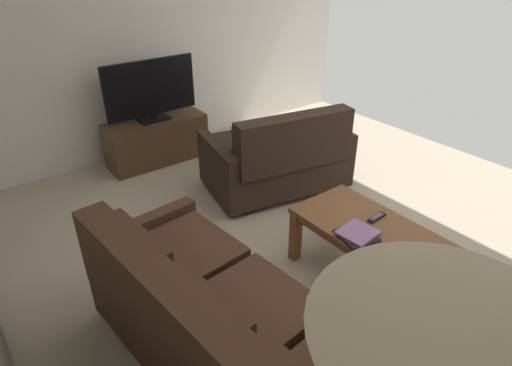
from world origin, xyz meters
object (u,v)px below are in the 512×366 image
object	(u,v)px
flat_tv	(150,89)
book_stack	(357,234)
tv_stand	(157,141)
loveseat_near	(279,156)
coffee_table	(375,239)
sofa_main	(233,342)
tv_remote	(377,217)

from	to	relation	value
flat_tv	book_stack	distance (m)	2.71
tv_stand	flat_tv	distance (m)	0.57
loveseat_near	book_stack	size ratio (longest dim) A/B	5.24
coffee_table	book_stack	size ratio (longest dim) A/B	4.17
flat_tv	book_stack	bearing A→B (deg)	-176.95
sofa_main	coffee_table	bearing A→B (deg)	-84.70
coffee_table	flat_tv	bearing A→B (deg)	6.31
book_stack	tv_remote	xyz separation A→B (m)	(0.06, -0.27, -0.01)
coffee_table	flat_tv	world-z (taller)	flat_tv
loveseat_near	book_stack	distance (m)	1.48
flat_tv	coffee_table	bearing A→B (deg)	-173.69
tv_stand	book_stack	world-z (taller)	book_stack
tv_stand	flat_tv	bearing A→B (deg)	114.17
book_stack	coffee_table	bearing A→B (deg)	-101.07
loveseat_near	tv_stand	size ratio (longest dim) A/B	1.33
coffee_table	tv_remote	size ratio (longest dim) A/B	6.98
loveseat_near	coffee_table	world-z (taller)	loveseat_near
coffee_table	book_stack	xyz separation A→B (m)	(0.03, 0.16, 0.09)
tv_stand	book_stack	xyz separation A→B (m)	(-2.68, -0.14, 0.23)
coffee_table	book_stack	bearing A→B (deg)	78.93
coffee_table	tv_remote	bearing A→B (deg)	-51.57
coffee_table	sofa_main	bearing A→B (deg)	95.30
loveseat_near	tv_stand	xyz separation A→B (m)	(1.30, 0.65, -0.12)
tv_stand	coffee_table	bearing A→B (deg)	-173.71
sofa_main	tv_stand	distance (m)	2.99
sofa_main	flat_tv	world-z (taller)	flat_tv
sofa_main	tv_stand	bearing A→B (deg)	-18.54
loveseat_near	book_stack	bearing A→B (deg)	159.97
loveseat_near	tv_remote	distance (m)	1.35
coffee_table	loveseat_near	bearing A→B (deg)	-13.79
loveseat_near	flat_tv	size ratio (longest dim) A/B	1.45
book_stack	flat_tv	bearing A→B (deg)	3.05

